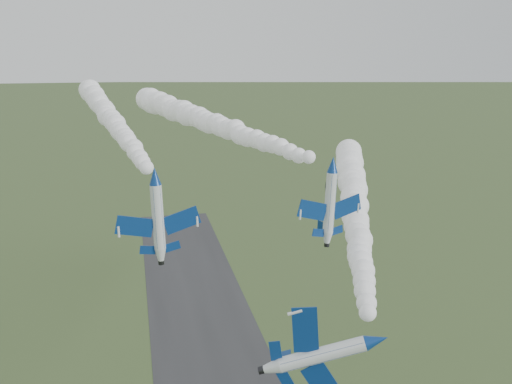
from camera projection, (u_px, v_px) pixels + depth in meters
jet_lead at (377, 341)px, 52.38m from camera, size 6.01×12.42×9.89m
smoke_trail_jet_lead at (354, 203)px, 92.39m from camera, size 26.79×77.12×5.77m
jet_pair_left at (155, 176)px, 66.30m from camera, size 10.19×12.08×2.98m
smoke_trail_jet_pair_left at (109, 116)px, 101.25m from camera, size 14.06×72.52×4.49m
jet_pair_right at (333, 165)px, 70.28m from camera, size 9.81×11.38×2.89m
smoke_trail_jet_pair_right at (207, 121)px, 100.41m from camera, size 25.07×65.79×4.99m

